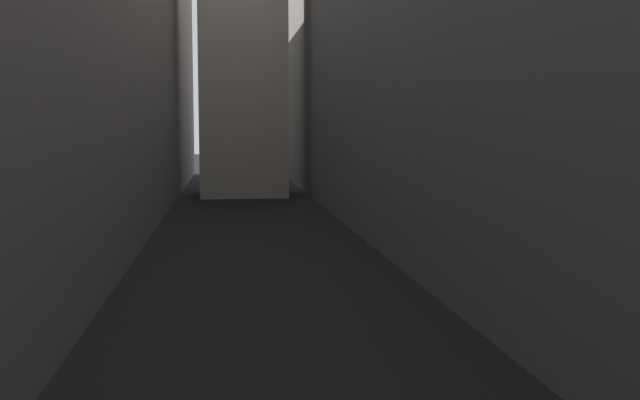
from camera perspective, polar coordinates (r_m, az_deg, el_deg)
ground_plane at (r=39.63m, az=-5.04°, el=-2.77°), size 264.00×264.00×0.00m
building_block_left at (r=42.98m, az=-22.58°, el=12.25°), size 14.01×108.00×22.09m
building_block_right at (r=43.56m, az=10.17°, el=13.45°), size 11.59×108.00×23.55m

